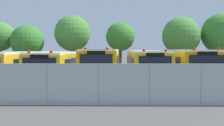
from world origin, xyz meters
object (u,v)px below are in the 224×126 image
Objects in this scene: traffic_cone at (120,97)px; tree_5 at (222,34)px; tree_1 at (27,42)px; tree_3 at (121,37)px; school_bus_4 at (146,66)px; school_bus_1 at (16,66)px; school_bus_5 at (188,65)px; tree_4 at (181,36)px; school_bus_2 at (59,66)px; tree_2 at (71,34)px; tree_0 at (2,37)px; school_bus_3 at (102,65)px.

tree_5 is at bearing 58.55° from traffic_cone.
tree_1 reaches higher than traffic_cone.
school_bus_4 is at bearing -81.11° from tree_3.
school_bus_5 is at bearing -178.77° from school_bus_1.
tree_4 reaches higher than tree_3.
tree_4 reaches higher than school_bus_4.
traffic_cone is at bearing 57.02° from school_bus_5.
tree_3 reaches higher than school_bus_2.
tree_4 is (12.35, 0.68, -0.20)m from tree_2.
school_bus_2 is 21.27× the size of traffic_cone.
tree_3 is at bearing -81.66° from school_bus_4.
school_bus_1 is 9.86m from school_bus_4.
tree_2 is 17.06m from tree_5.
school_bus_2 is 1.99× the size of tree_0.
tree_5 is (17.03, 1.03, 0.02)m from tree_2.
tree_0 is at bearing -50.62° from school_bus_2.
tree_0 is 1.00× the size of tree_3.
tree_4 is at bearing -135.63° from school_bus_2.
tree_4 reaches higher than tree_0.
tree_4 is (5.11, 11.18, 2.77)m from school_bus_4.
school_bus_4 is at bearing -130.36° from tree_5.
school_bus_3 is at bearing 99.06° from traffic_cone.
tree_5 reaches higher than school_bus_4.
tree_4 is at bearing 3.17° from tree_2.
school_bus_5 is (3.15, -0.19, 0.04)m from school_bus_4.
tree_2 is 12.11× the size of traffic_cone.
tree_1 is at bearing -174.52° from tree_5.
school_bus_3 reaches higher than school_bus_2.
tree_5 reaches higher than tree_2.
tree_1 is 4.86m from tree_2.
tree_5 reaches higher than traffic_cone.
school_bus_2 is at bearing 0.15° from school_bus_4.
school_bus_3 is at bearing -127.74° from tree_4.
tree_3 is 19.03m from traffic_cone.
tree_1 is 21.81m from tree_5.
tree_1 reaches higher than school_bus_2.
school_bus_2 is 1.99× the size of tree_3.
school_bus_1 is 20.39× the size of traffic_cone.
tree_0 is at bearing -28.85° from school_bus_5.
school_bus_5 is at bearing -45.79° from tree_2.
tree_2 is at bearing 105.83° from traffic_cone.
school_bus_3 is 1.82× the size of tree_0.
tree_5 is (19.65, 11.66, 3.02)m from school_bus_1.
school_bus_4 is 8.18m from traffic_cone.
school_bus_2 reaches higher than traffic_cone.
tree_5 reaches higher than tree_0.
tree_5 reaches higher than tree_4.
tree_0 is 0.90× the size of tree_4.
school_bus_4 is at bearing -114.57° from tree_4.
tree_3 is (-1.69, 10.81, 2.66)m from school_bus_4.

